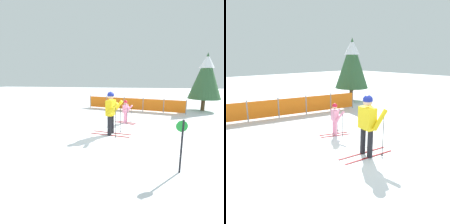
# 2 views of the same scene
# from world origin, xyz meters

# --- Properties ---
(ground_plane) EXTENTS (60.00, 60.00, 0.00)m
(ground_plane) POSITION_xyz_m (0.00, 0.00, 0.00)
(ground_plane) COLOR white
(skier_adult) EXTENTS (1.73, 0.82, 1.79)m
(skier_adult) POSITION_xyz_m (-0.10, -0.03, 1.06)
(skier_adult) COLOR maroon
(skier_adult) RESTS_ON ground_plane
(skier_child) EXTENTS (1.13, 0.67, 1.19)m
(skier_child) POSITION_xyz_m (0.35, 1.87, 0.69)
(skier_child) COLOR maroon
(skier_child) RESTS_ON ground_plane
(safety_fence) EXTENTS (6.76, 1.63, 0.95)m
(safety_fence) POSITION_xyz_m (0.62, 5.31, 0.48)
(safety_fence) COLOR gray
(safety_fence) RESTS_ON ground_plane
(conifer_far) EXTENTS (2.13, 2.13, 3.96)m
(conifer_far) POSITION_xyz_m (5.49, 6.11, 2.45)
(conifer_far) COLOR #4C3823
(conifer_far) RESTS_ON ground_plane
(trail_marker) EXTENTS (0.28, 0.05, 1.37)m
(trail_marker) POSITION_xyz_m (2.07, -2.70, 0.85)
(trail_marker) COLOR black
(trail_marker) RESTS_ON ground_plane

